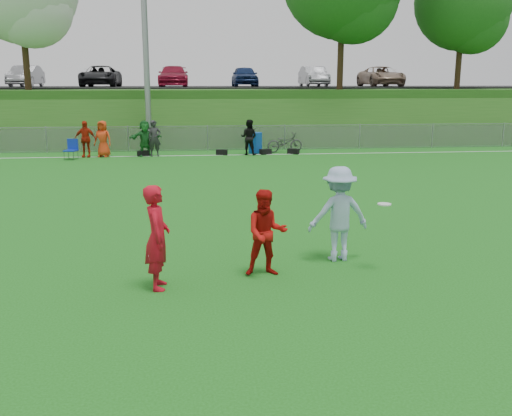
{
  "coord_description": "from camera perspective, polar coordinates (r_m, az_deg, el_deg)",
  "views": [
    {
      "loc": [
        -0.73,
        -9.36,
        3.49
      ],
      "look_at": [
        0.36,
        0.5,
        1.28
      ],
      "focal_mm": 40.0,
      "sensor_mm": 36.0,
      "label": 1
    }
  ],
  "objects": [
    {
      "name": "ground",
      "position": [
        10.02,
        -1.74,
        -7.84
      ],
      "size": [
        120.0,
        120.0,
        0.0
      ],
      "primitive_type": "plane",
      "color": "#185A13",
      "rests_on": "ground"
    },
    {
      "name": "berm",
      "position": [
        40.41,
        -5.31,
        9.7
      ],
      "size": [
        120.0,
        18.0,
        3.0
      ],
      "primitive_type": "cube",
      "color": "#235B19",
      "rests_on": "ground"
    },
    {
      "name": "parking_lot",
      "position": [
        42.37,
        -5.41,
        11.93
      ],
      "size": [
        120.0,
        12.0,
        0.1
      ],
      "primitive_type": "cube",
      "color": "black",
      "rests_on": "berm"
    },
    {
      "name": "fence",
      "position": [
        29.5,
        -4.87,
        7.0
      ],
      "size": [
        58.0,
        0.06,
        1.3
      ],
      "color": "gray",
      "rests_on": "ground"
    },
    {
      "name": "light_pole",
      "position": [
        30.41,
        -11.1,
        18.42
      ],
      "size": [
        1.2,
        0.4,
        12.15
      ],
      "color": "gray",
      "rests_on": "ground"
    },
    {
      "name": "frisbee",
      "position": [
        10.78,
        12.71,
        0.38
      ],
      "size": [
        0.26,
        0.26,
        0.02
      ],
      "color": "silver",
      "rests_on": "ground"
    },
    {
      "name": "car_row",
      "position": [
        41.36,
        -7.07,
        12.94
      ],
      "size": [
        32.04,
        5.18,
        1.44
      ],
      "color": "silver",
      "rests_on": "parking_lot"
    },
    {
      "name": "camp_chair",
      "position": [
        27.34,
        -18.0,
        5.2
      ],
      "size": [
        0.63,
        0.63,
        0.92
      ],
      "rotation": [
        0.0,
        0.0,
        -0.26
      ],
      "color": "#0F2AA9",
      "rests_on": "ground"
    },
    {
      "name": "gear_bags",
      "position": [
        27.72,
        -2.46,
        5.6
      ],
      "size": [
        7.86,
        0.52,
        0.26
      ],
      "color": "black",
      "rests_on": "ground"
    },
    {
      "name": "bicycle",
      "position": [
        28.73,
        2.89,
        6.56
      ],
      "size": [
        1.95,
        1.02,
        0.97
      ],
      "primitive_type": "imported",
      "rotation": [
        0.0,
        0.0,
        1.78
      ],
      "color": "#303032",
      "rests_on": "ground"
    },
    {
      "name": "player_red_left",
      "position": [
        9.82,
        -9.85,
        -2.91
      ],
      "size": [
        0.45,
        0.67,
        1.8
      ],
      "primitive_type": "imported",
      "rotation": [
        0.0,
        0.0,
        1.59
      ],
      "color": "red",
      "rests_on": "ground"
    },
    {
      "name": "player_red_center",
      "position": [
        10.35,
        1.04,
        -2.51
      ],
      "size": [
        0.78,
        0.61,
        1.6
      ],
      "primitive_type": "imported",
      "rotation": [
        0.0,
        0.0,
        0.01
      ],
      "color": "#B30F0C",
      "rests_on": "ground"
    },
    {
      "name": "sideline_far",
      "position": [
        27.59,
        -4.74,
        5.28
      ],
      "size": [
        60.0,
        0.1,
        0.01
      ],
      "primitive_type": "cube",
      "color": "white",
      "rests_on": "ground"
    },
    {
      "name": "player_blue",
      "position": [
        11.32,
        8.28,
        -0.59
      ],
      "size": [
        1.28,
        0.82,
        1.88
      ],
      "primitive_type": "imported",
      "rotation": [
        0.0,
        0.0,
        3.25
      ],
      "color": "#98B2D4",
      "rests_on": "ground"
    },
    {
      "name": "spectator_row",
      "position": [
        27.56,
        -10.42,
        6.87
      ],
      "size": [
        8.7,
        0.98,
        1.69
      ],
      "color": "#B3210C",
      "rests_on": "ground"
    },
    {
      "name": "recycling_bin",
      "position": [
        28.34,
        -0.07,
        6.54
      ],
      "size": [
        0.69,
        0.69,
        1.02
      ],
      "primitive_type": "cylinder",
      "rotation": [
        0.0,
        0.0,
        0.01
      ],
      "color": "#0E41A1",
      "rests_on": "ground"
    },
    {
      "name": "tree_green_far",
      "position": [
        39.37,
        20.25,
        18.37
      ],
      "size": [
        5.88,
        5.88,
        8.19
      ],
      "color": "black",
      "rests_on": "berm"
    }
  ]
}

